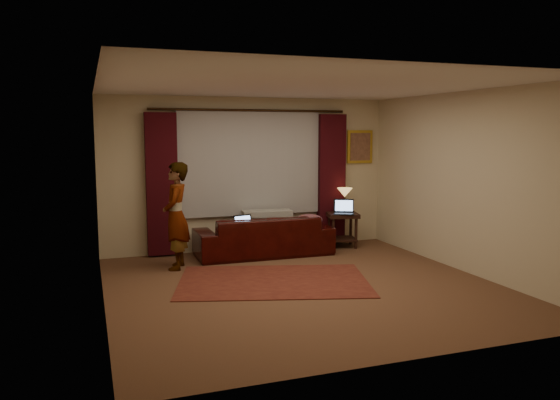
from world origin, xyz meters
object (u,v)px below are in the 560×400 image
(sofa, at_px, (264,228))
(end_table, at_px, (342,230))
(laptop_sofa, at_px, (247,223))
(laptop_table, at_px, (344,207))
(person, at_px, (176,216))
(tiffany_lamp, at_px, (345,200))

(sofa, bearing_deg, end_table, -173.48)
(laptop_sofa, bearing_deg, end_table, -6.26)
(end_table, bearing_deg, laptop_table, -107.44)
(laptop_table, xyz_separation_m, person, (-2.95, -0.44, 0.06))
(sofa, bearing_deg, person, 16.65)
(laptop_table, bearing_deg, person, -146.68)
(laptop_sofa, distance_m, person, 1.22)
(laptop_sofa, distance_m, tiffany_lamp, 1.95)
(laptop_sofa, height_order, end_table, laptop_sofa)
(tiffany_lamp, distance_m, laptop_table, 0.25)
(end_table, xyz_separation_m, tiffany_lamp, (0.07, 0.06, 0.52))
(tiffany_lamp, xyz_separation_m, laptop_table, (-0.12, -0.21, -0.09))
(person, bearing_deg, laptop_table, 114.68)
(end_table, distance_m, laptop_table, 0.45)
(laptop_sofa, xyz_separation_m, person, (-1.16, -0.31, 0.23))
(laptop_sofa, relative_size, end_table, 0.58)
(sofa, distance_m, tiffany_lamp, 1.64)
(tiffany_lamp, relative_size, laptop_table, 1.15)
(sofa, relative_size, end_table, 3.68)
(end_table, distance_m, tiffany_lamp, 0.53)
(sofa, xyz_separation_m, person, (-1.49, -0.43, 0.34))
(laptop_sofa, bearing_deg, laptop_table, -10.68)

